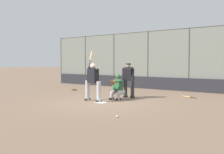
# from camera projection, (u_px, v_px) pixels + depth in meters

# --- Properties ---
(ground_plane) EXTENTS (160.00, 160.00, 0.00)m
(ground_plane) POSITION_uv_depth(u_px,v_px,m) (101.00, 103.00, 11.24)
(ground_plane) COLOR #7A604C
(home_plate_marker) EXTENTS (0.43, 0.43, 0.01)m
(home_plate_marker) POSITION_uv_depth(u_px,v_px,m) (101.00, 102.00, 11.24)
(home_plate_marker) COLOR white
(home_plate_marker) RESTS_ON ground_plane
(backstop_fence) EXTENTS (19.50, 0.08, 3.80)m
(backstop_fence) POSITION_uv_depth(u_px,v_px,m) (167.00, 58.00, 16.44)
(backstop_fence) COLOR #515651
(backstop_fence) RESTS_ON ground_plane
(padding_wall) EXTENTS (19.03, 0.18, 0.78)m
(padding_wall) POSITION_uv_depth(u_px,v_px,m) (166.00, 84.00, 16.45)
(padding_wall) COLOR #28282D
(padding_wall) RESTS_ON ground_plane
(bleachers_beyond) EXTENTS (13.59, 2.50, 1.48)m
(bleachers_beyond) POSITION_uv_depth(u_px,v_px,m) (211.00, 81.00, 17.35)
(bleachers_beyond) COLOR slate
(bleachers_beyond) RESTS_ON ground_plane
(batter_at_plate) EXTENTS (1.00, 0.73, 2.25)m
(batter_at_plate) POSITION_uv_depth(u_px,v_px,m) (93.00, 81.00, 11.63)
(batter_at_plate) COLOR #B7B7BC
(batter_at_plate) RESTS_ON ground_plane
(catcher_behind_plate) EXTENTS (0.62, 0.75, 1.17)m
(catcher_behind_plate) POSITION_uv_depth(u_px,v_px,m) (117.00, 86.00, 12.18)
(catcher_behind_plate) COLOR #B7B7BC
(catcher_behind_plate) RESTS_ON ground_plane
(umpire_home) EXTENTS (0.69, 0.43, 1.69)m
(umpire_home) POSITION_uv_depth(u_px,v_px,m) (128.00, 79.00, 12.76)
(umpire_home) COLOR #333333
(umpire_home) RESTS_ON ground_plane
(spare_bat_near_backstop) EXTENTS (0.80, 0.39, 0.07)m
(spare_bat_near_backstop) POSITION_uv_depth(u_px,v_px,m) (188.00, 97.00, 12.87)
(spare_bat_near_backstop) COLOR black
(spare_bat_near_backstop) RESTS_ON ground_plane
(fielding_glove_on_dirt) EXTENTS (0.32, 0.24, 0.12)m
(fielding_glove_on_dirt) POSITION_uv_depth(u_px,v_px,m) (74.00, 89.00, 16.22)
(fielding_glove_on_dirt) COLOR brown
(fielding_glove_on_dirt) RESTS_ON ground_plane
(baseball_loose) EXTENTS (0.07, 0.07, 0.07)m
(baseball_loose) POSITION_uv_depth(u_px,v_px,m) (117.00, 116.00, 8.15)
(baseball_loose) COLOR white
(baseball_loose) RESTS_ON ground_plane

